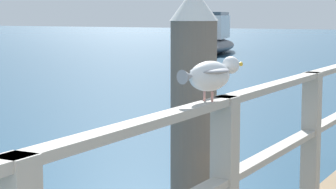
% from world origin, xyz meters
% --- Properties ---
extents(dock_piling_near, '(0.29, 0.29, 2.05)m').
position_xyz_m(dock_piling_near, '(-1.51, 4.44, 1.03)').
color(dock_piling_near, '#6B6056').
rests_on(dock_piling_near, ground_plane).
extents(seagull_foreground, '(0.22, 0.47, 0.21)m').
position_xyz_m(seagull_foreground, '(-1.12, 3.86, 1.60)').
color(seagull_foreground, white).
rests_on(seagull_foreground, pier_railing).
extents(boat_1, '(4.45, 8.47, 1.98)m').
position_xyz_m(boat_1, '(-13.05, 29.57, 0.66)').
color(boat_1, '#4C4C51').
rests_on(boat_1, ground_plane).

